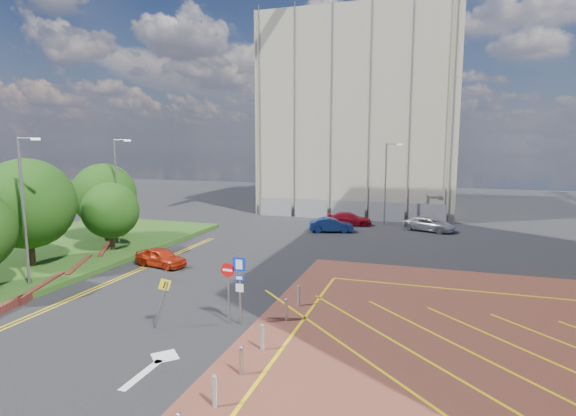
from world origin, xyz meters
The scene contains 18 objects.
ground centered at (0.00, 0.00, 0.00)m, with size 140.00×140.00×0.00m, color black.
grass_bed centered at (-18.00, 6.00, 0.15)m, with size 14.00×32.00×0.30m, color #284817.
retaining_wall centered at (-11.80, 2.00, 0.20)m, with size 6.06×20.33×0.40m.
tree_b centered at (-15.50, 5.00, 4.24)m, with size 5.60×5.60×6.74m.
tree_c centered at (-13.50, 10.00, 3.19)m, with size 4.00×4.00×4.90m.
tree_d centered at (-16.50, 13.00, 3.87)m, with size 5.00×5.00×6.08m.
lamp_left_near centered at (-12.42, 2.00, 4.66)m, with size 1.53×0.16×8.00m.
lamp_left_far centered at (-14.42, 12.00, 4.66)m, with size 1.53×0.16×8.00m.
lamp_back centered at (4.08, 28.00, 4.36)m, with size 1.53×0.16×8.00m.
sign_cluster centered at (0.30, 0.98, 1.95)m, with size 1.17×0.12×3.20m.
warning_sign centered at (-2.45, -0.44, 1.43)m, with size 0.84×0.43×2.24m.
bollard_row centered at (2.30, -1.67, 0.47)m, with size 0.14×11.14×0.90m.
construction_building centered at (0.00, 40.00, 11.00)m, with size 21.20×19.20×22.00m, color #A59F87.
construction_fence centered at (1.00, 30.00, 1.00)m, with size 21.60×0.06×2.00m, color gray.
car_red_left centered at (-8.29, 8.20, 0.61)m, with size 1.44×3.59×1.22m, color #B8290F.
car_blue_back centered at (-0.19, 22.82, 0.65)m, with size 1.38×3.94×1.30m, color navy.
car_red_back centered at (0.76, 26.74, 0.62)m, with size 1.75×4.30×1.25m, color maroon.
car_silver_back centered at (8.25, 26.11, 0.64)m, with size 2.11×4.59×1.27m, color #B3B2BA.
Camera 1 is at (8.25, -16.30, 7.90)m, focal length 28.00 mm.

